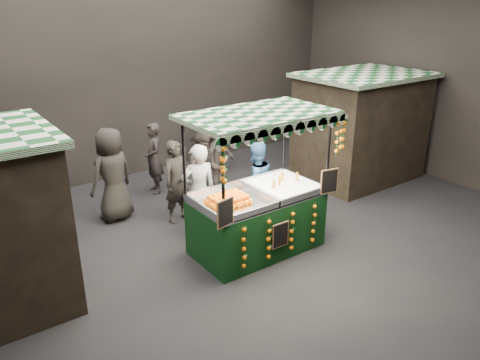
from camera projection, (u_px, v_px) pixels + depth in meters
ground at (254, 252)px, 8.31m from camera, size 12.00×12.00×0.00m
market_hall at (257, 58)px, 7.08m from camera, size 12.10×10.10×5.05m
neighbour_stall_right at (360, 126)px, 11.36m from camera, size 3.00×2.20×2.60m
juice_stall at (259, 210)px, 8.12m from camera, size 2.59×1.52×2.51m
vendor_grey at (199, 191)px, 8.60m from camera, size 0.73×0.55×1.81m
vendor_blue at (255, 183)px, 9.15m from camera, size 0.88×0.72×1.68m
shopper_0 at (177, 182)px, 9.21m from camera, size 0.67×0.51×1.68m
shopper_1 at (206, 174)px, 9.42m from camera, size 1.07×0.96×1.80m
shopper_2 at (33, 166)px, 9.90m from camera, size 1.11×0.97×1.80m
shopper_3 at (220, 154)px, 10.93m from camera, size 1.21×0.99×1.63m
shopper_4 at (112, 175)px, 9.24m from camera, size 1.07×0.85×1.91m
shopper_5 at (216, 143)px, 11.94m from camera, size 1.38×1.20×1.50m
shopper_6 at (154, 158)px, 10.61m from camera, size 0.48×0.65×1.64m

